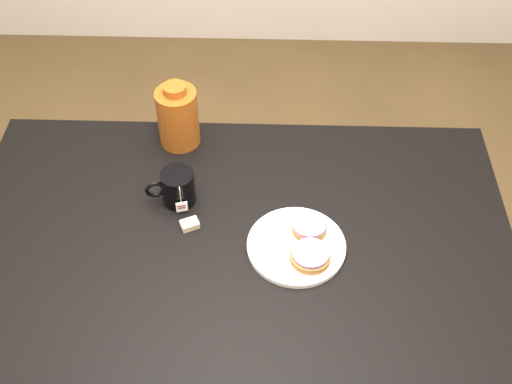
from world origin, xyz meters
TOP-DOWN VIEW (x-y plane):
  - ground_plane at (0.00, 0.00)m, footprint 4.00×4.00m
  - table at (0.00, 0.00)m, footprint 1.40×0.90m
  - plate at (0.15, -0.01)m, footprint 0.24×0.24m
  - bagel_back at (0.18, 0.04)m, footprint 0.11×0.11m
  - bagel_front at (0.18, -0.05)m, footprint 0.14×0.14m
  - mug at (-0.16, 0.14)m, footprint 0.14×0.11m
  - teabag_pouch at (-0.12, 0.05)m, footprint 0.05×0.05m
  - bagel_package at (-0.18, 0.37)m, footprint 0.14×0.14m

SIDE VIEW (x-z plane):
  - ground_plane at x=0.00m, z-range 0.00..0.00m
  - table at x=0.00m, z-range 0.29..1.04m
  - teabag_pouch at x=-0.12m, z-range 0.75..0.77m
  - plate at x=0.15m, z-range 0.75..0.77m
  - bagel_front at x=0.18m, z-range 0.76..0.79m
  - bagel_back at x=0.18m, z-range 0.76..0.79m
  - mug at x=-0.16m, z-range 0.75..0.85m
  - bagel_package at x=-0.18m, z-range 0.74..0.94m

